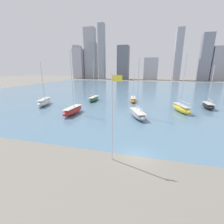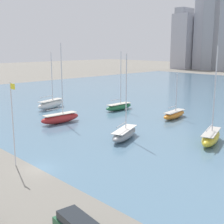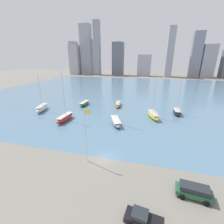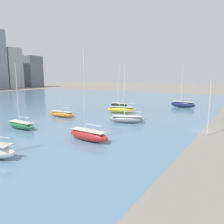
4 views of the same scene
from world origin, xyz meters
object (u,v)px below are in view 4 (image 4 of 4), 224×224
Objects in this scene: sailboat_gray at (127,119)px; flag_pole at (210,105)px; sailboat_green at (21,125)px; sailboat_orange at (62,114)px; sailboat_black at (119,105)px; sailboat_navy at (183,104)px; sailboat_yellow at (121,109)px; sailboat_red at (88,135)px.

flag_pole is at bearing -117.80° from sailboat_gray.
sailboat_green is at bearing 114.78° from flag_pole.
sailboat_orange is at bearing 9.18° from sailboat_green.
sailboat_navy is at bearing -55.36° from sailboat_black.
flag_pole is at bearing -123.74° from sailboat_black.
sailboat_orange is 18.10m from sailboat_yellow.
sailboat_orange is 0.68× the size of sailboat_green.
flag_pole is 0.77× the size of sailboat_gray.
sailboat_orange is 0.68× the size of sailboat_gray.
sailboat_green is at bearing 161.07° from sailboat_navy.
sailboat_gray is at bearing -145.29° from sailboat_black.
sailboat_navy reaches higher than sailboat_gray.
sailboat_navy reaches higher than sailboat_green.
sailboat_navy is (34.85, 14.02, -4.77)m from flag_pole.
sailboat_gray is (1.56, 18.82, -4.99)m from flag_pole.
sailboat_green is (-51.19, 21.37, -0.27)m from sailboat_navy.
sailboat_yellow is at bearing -15.94° from sailboat_green.
sailboat_yellow is at bearing 64.56° from flag_pole.
sailboat_gray is at bearing 6.56° from sailboat_red.
sailboat_yellow reaches higher than sailboat_green.
flag_pole is 0.70× the size of sailboat_navy.
sailboat_red is (-28.11, -9.53, -0.01)m from sailboat_yellow.
sailboat_yellow is at bearing -146.02° from sailboat_black.
flag_pole is 0.86× the size of sailboat_black.
sailboat_orange is (-36.58, 23.72, -0.32)m from sailboat_navy.
flag_pole is 19.54m from sailboat_gray.
sailboat_black reaches higher than flag_pole.
sailboat_yellow is at bearing -43.46° from sailboat_orange.
sailboat_gray is 16.87m from sailboat_red.
sailboat_black is (21.41, 32.95, -4.98)m from flag_pole.
sailboat_yellow reaches higher than sailboat_orange.
sailboat_gray is at bearing -162.21° from sailboat_yellow.
sailboat_red is at bearing -86.51° from sailboat_green.
sailboat_yellow reaches higher than sailboat_black.
sailboat_red reaches higher than sailboat_gray.
sailboat_black is (23.14, -4.79, 0.11)m from sailboat_orange.
sailboat_orange is 0.63× the size of sailboat_yellow.
sailboat_red is (-13.53, -20.24, 0.22)m from sailboat_orange.
sailboat_navy reaches higher than sailboat_yellow.
sailboat_green reaches higher than flag_pole.
sailboat_red reaches higher than sailboat_navy.
sailboat_green is (-14.61, -2.35, 0.05)m from sailboat_orange.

